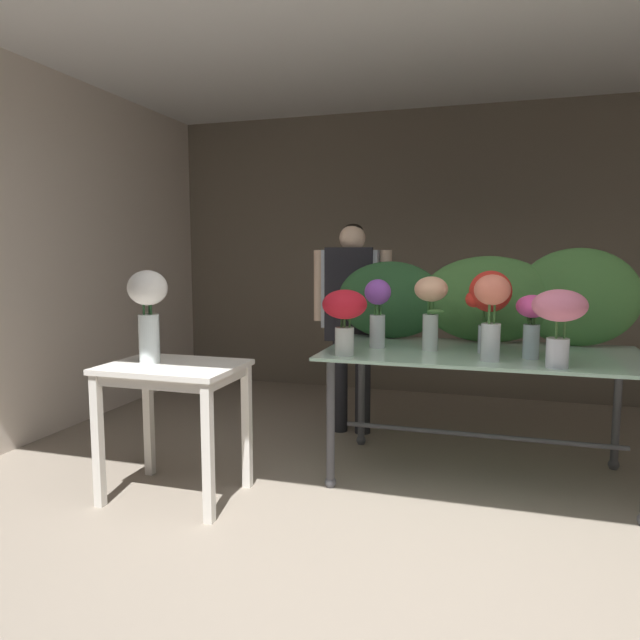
{
  "coord_description": "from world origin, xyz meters",
  "views": [
    {
      "loc": [
        0.39,
        -1.85,
        1.41
      ],
      "look_at": [
        -0.61,
        1.42,
        1.01
      ],
      "focal_mm": 32.3,
      "sensor_mm": 36.0,
      "label": 1
    }
  ],
  "objects_px": {
    "vase_peach_snapdragons": "(431,303)",
    "vase_white_roses_tall": "(148,306)",
    "vase_scarlet_dahlias": "(490,301)",
    "vase_coral_lilies": "(491,307)",
    "vase_crimson_stock": "(344,312)",
    "vase_rosy_freesia": "(559,315)",
    "vase_fuchsia_ranunculus": "(532,320)",
    "florist": "(352,305)",
    "side_table_white": "(174,383)",
    "display_table_glass": "(481,369)",
    "vase_violet_tulips": "(378,308)"
  },
  "relations": [
    {
      "from": "vase_crimson_stock",
      "to": "vase_white_roses_tall",
      "type": "xyz_separation_m",
      "value": [
        -1.04,
        -0.42,
        0.05
      ]
    },
    {
      "from": "display_table_glass",
      "to": "vase_white_roses_tall",
      "type": "height_order",
      "value": "vase_white_roses_tall"
    },
    {
      "from": "vase_peach_snapdragons",
      "to": "vase_white_roses_tall",
      "type": "distance_m",
      "value": 1.68
    },
    {
      "from": "florist",
      "to": "vase_fuchsia_ranunculus",
      "type": "xyz_separation_m",
      "value": [
        1.26,
        -0.84,
        0.02
      ]
    },
    {
      "from": "vase_rosy_freesia",
      "to": "vase_fuchsia_ranunculus",
      "type": "distance_m",
      "value": 0.27
    },
    {
      "from": "vase_peach_snapdragons",
      "to": "vase_coral_lilies",
      "type": "distance_m",
      "value": 0.44
    },
    {
      "from": "side_table_white",
      "to": "vase_crimson_stock",
      "type": "height_order",
      "value": "vase_crimson_stock"
    },
    {
      "from": "vase_rosy_freesia",
      "to": "vase_fuchsia_ranunculus",
      "type": "bearing_deg",
      "value": 116.68
    },
    {
      "from": "display_table_glass",
      "to": "vase_rosy_freesia",
      "type": "height_order",
      "value": "vase_rosy_freesia"
    },
    {
      "from": "vase_fuchsia_ranunculus",
      "to": "vase_white_roses_tall",
      "type": "distance_m",
      "value": 2.19
    },
    {
      "from": "vase_rosy_freesia",
      "to": "vase_white_roses_tall",
      "type": "xyz_separation_m",
      "value": [
        -2.21,
        -0.39,
        0.02
      ]
    },
    {
      "from": "side_table_white",
      "to": "vase_scarlet_dahlias",
      "type": "bearing_deg",
      "value": 23.76
    },
    {
      "from": "vase_rosy_freesia",
      "to": "vase_fuchsia_ranunculus",
      "type": "xyz_separation_m",
      "value": [
        -0.12,
        0.24,
        -0.06
      ]
    },
    {
      "from": "display_table_glass",
      "to": "vase_crimson_stock",
      "type": "height_order",
      "value": "vase_crimson_stock"
    },
    {
      "from": "vase_fuchsia_ranunculus",
      "to": "vase_coral_lilies",
      "type": "xyz_separation_m",
      "value": [
        -0.22,
        -0.14,
        0.08
      ]
    },
    {
      "from": "vase_scarlet_dahlias",
      "to": "vase_fuchsia_ranunculus",
      "type": "bearing_deg",
      "value": -26.62
    },
    {
      "from": "florist",
      "to": "vase_peach_snapdragons",
      "type": "distance_m",
      "value": 1.0
    },
    {
      "from": "vase_rosy_freesia",
      "to": "side_table_white",
      "type": "bearing_deg",
      "value": -169.16
    },
    {
      "from": "vase_fuchsia_ranunculus",
      "to": "vase_white_roses_tall",
      "type": "height_order",
      "value": "vase_white_roses_tall"
    },
    {
      "from": "vase_scarlet_dahlias",
      "to": "vase_coral_lilies",
      "type": "relative_size",
      "value": 1.03
    },
    {
      "from": "side_table_white",
      "to": "vase_crimson_stock",
      "type": "bearing_deg",
      "value": 25.45
    },
    {
      "from": "display_table_glass",
      "to": "vase_scarlet_dahlias",
      "type": "height_order",
      "value": "vase_scarlet_dahlias"
    },
    {
      "from": "vase_crimson_stock",
      "to": "vase_white_roses_tall",
      "type": "bearing_deg",
      "value": -157.89
    },
    {
      "from": "vase_scarlet_dahlias",
      "to": "vase_fuchsia_ranunculus",
      "type": "height_order",
      "value": "vase_scarlet_dahlias"
    },
    {
      "from": "vase_scarlet_dahlias",
      "to": "vase_coral_lilies",
      "type": "xyz_separation_m",
      "value": [
        0.01,
        -0.26,
        -0.01
      ]
    },
    {
      "from": "vase_scarlet_dahlias",
      "to": "vase_fuchsia_ranunculus",
      "type": "relative_size",
      "value": 1.36
    },
    {
      "from": "vase_fuchsia_ranunculus",
      "to": "vase_rosy_freesia",
      "type": "bearing_deg",
      "value": -63.32
    },
    {
      "from": "vase_coral_lilies",
      "to": "vase_fuchsia_ranunculus",
      "type": "bearing_deg",
      "value": 32.26
    },
    {
      "from": "florist",
      "to": "vase_white_roses_tall",
      "type": "height_order",
      "value": "florist"
    },
    {
      "from": "vase_rosy_freesia",
      "to": "vase_white_roses_tall",
      "type": "height_order",
      "value": "vase_white_roses_tall"
    },
    {
      "from": "display_table_glass",
      "to": "vase_white_roses_tall",
      "type": "bearing_deg",
      "value": -156.37
    },
    {
      "from": "florist",
      "to": "vase_scarlet_dahlias",
      "type": "xyz_separation_m",
      "value": [
        1.03,
        -0.72,
        0.11
      ]
    },
    {
      "from": "side_table_white",
      "to": "vase_coral_lilies",
      "type": "bearing_deg",
      "value": 15.98
    },
    {
      "from": "florist",
      "to": "vase_rosy_freesia",
      "type": "relative_size",
      "value": 3.94
    },
    {
      "from": "vase_fuchsia_ranunculus",
      "to": "florist",
      "type": "bearing_deg",
      "value": 146.51
    },
    {
      "from": "vase_violet_tulips",
      "to": "vase_white_roses_tall",
      "type": "relative_size",
      "value": 0.82
    },
    {
      "from": "display_table_glass",
      "to": "vase_crimson_stock",
      "type": "distance_m",
      "value": 0.94
    },
    {
      "from": "vase_peach_snapdragons",
      "to": "vase_fuchsia_ranunculus",
      "type": "distance_m",
      "value": 0.6
    },
    {
      "from": "side_table_white",
      "to": "vase_coral_lilies",
      "type": "distance_m",
      "value": 1.84
    },
    {
      "from": "vase_scarlet_dahlias",
      "to": "vase_rosy_freesia",
      "type": "height_order",
      "value": "vase_scarlet_dahlias"
    },
    {
      "from": "side_table_white",
      "to": "vase_white_roses_tall",
      "type": "xyz_separation_m",
      "value": [
        -0.15,
        0.0,
        0.44
      ]
    },
    {
      "from": "vase_scarlet_dahlias",
      "to": "vase_violet_tulips",
      "type": "relative_size",
      "value": 1.14
    },
    {
      "from": "vase_scarlet_dahlias",
      "to": "display_table_glass",
      "type": "bearing_deg",
      "value": 129.79
    },
    {
      "from": "vase_white_roses_tall",
      "to": "vase_scarlet_dahlias",
      "type": "bearing_deg",
      "value": 22.0
    },
    {
      "from": "florist",
      "to": "vase_fuchsia_ranunculus",
      "type": "distance_m",
      "value": 1.51
    },
    {
      "from": "vase_fuchsia_ranunculus",
      "to": "vase_coral_lilies",
      "type": "relative_size",
      "value": 0.76
    },
    {
      "from": "side_table_white",
      "to": "vase_rosy_freesia",
      "type": "relative_size",
      "value": 1.88
    },
    {
      "from": "vase_crimson_stock",
      "to": "vase_violet_tulips",
      "type": "relative_size",
      "value": 0.89
    },
    {
      "from": "vase_coral_lilies",
      "to": "vase_rosy_freesia",
      "type": "bearing_deg",
      "value": -15.68
    },
    {
      "from": "vase_peach_snapdragons",
      "to": "vase_coral_lilies",
      "type": "bearing_deg",
      "value": -34.98
    }
  ]
}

